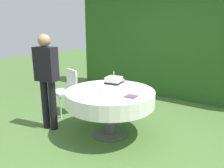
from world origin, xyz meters
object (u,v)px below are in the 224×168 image
at_px(serving_plate_far, 88,92).
at_px(serving_plate_right, 131,86).
at_px(cake_table, 110,98).
at_px(wedding_cake, 114,84).
at_px(garden_chair, 68,87).
at_px(standing_person, 47,76).
at_px(napkin_stack, 131,96).
at_px(serving_plate_left, 116,98).
at_px(serving_plate_near, 98,95).

height_order(serving_plate_far, serving_plate_right, same).
distance_m(cake_table, wedding_cake, 0.23).
bearing_deg(serving_plate_far, garden_chair, 151.53).
height_order(wedding_cake, standing_person, standing_person).
bearing_deg(wedding_cake, cake_table, -128.27).
distance_m(serving_plate_far, napkin_stack, 0.68).
xyz_separation_m(serving_plate_left, napkin_stack, (0.13, 0.18, 0.00)).
height_order(wedding_cake, serving_plate_far, wedding_cake).
relative_size(serving_plate_left, standing_person, 0.07).
bearing_deg(serving_plate_far, napkin_stack, 14.34).
bearing_deg(serving_plate_left, cake_table, 136.58).
relative_size(serving_plate_left, garden_chair, 0.12).
xyz_separation_m(serving_plate_near, napkin_stack, (0.42, 0.22, 0.00)).
relative_size(serving_plate_left, serving_plate_right, 0.76).
relative_size(serving_plate_right, standing_person, 0.09).
bearing_deg(serving_plate_far, serving_plate_right, 60.29).
distance_m(serving_plate_far, standing_person, 0.79).
bearing_deg(serving_plate_left, serving_plate_right, 102.18).
relative_size(serving_plate_near, garden_chair, 0.14).
xyz_separation_m(wedding_cake, garden_chair, (-1.26, 0.22, -0.30)).
height_order(serving_plate_near, serving_plate_left, same).
distance_m(garden_chair, standing_person, 0.81).
distance_m(serving_plate_far, serving_plate_left, 0.52).
xyz_separation_m(cake_table, napkin_stack, (0.43, -0.10, 0.13)).
bearing_deg(cake_table, serving_plate_far, -129.81).
relative_size(serving_plate_near, napkin_stack, 0.81).
bearing_deg(cake_table, garden_chair, 167.50).
bearing_deg(cake_table, standing_person, -157.56).
relative_size(serving_plate_far, napkin_stack, 0.95).
bearing_deg(serving_plate_far, standing_person, -169.79).
bearing_deg(standing_person, wedding_cake, 23.99).
height_order(cake_table, garden_chair, garden_chair).
xyz_separation_m(cake_table, garden_chair, (-1.22, 0.27, -0.08)).
distance_m(serving_plate_left, serving_plate_right, 0.69).
height_order(wedding_cake, napkin_stack, wedding_cake).
relative_size(wedding_cake, standing_person, 0.21).
height_order(serving_plate_near, standing_person, standing_person).
bearing_deg(wedding_cake, serving_plate_left, -51.85).
bearing_deg(garden_chair, napkin_stack, -12.67).
xyz_separation_m(serving_plate_far, serving_plate_left, (0.52, -0.01, 0.00)).
relative_size(cake_table, garden_chair, 1.57).
height_order(serving_plate_far, serving_plate_left, same).
bearing_deg(garden_chair, wedding_cake, -10.00).
xyz_separation_m(garden_chair, standing_person, (0.24, -0.68, 0.39)).
distance_m(napkin_stack, standing_person, 1.46).
bearing_deg(napkin_stack, serving_plate_left, -126.70).
distance_m(serving_plate_far, serving_plate_right, 0.76).
xyz_separation_m(wedding_cake, serving_plate_far, (-0.26, -0.32, -0.09)).
relative_size(napkin_stack, standing_person, 0.10).
relative_size(serving_plate_far, garden_chair, 0.16).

